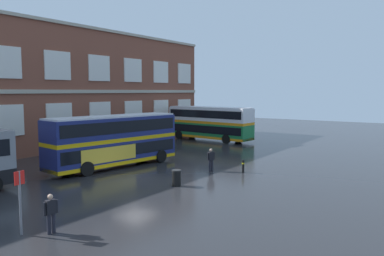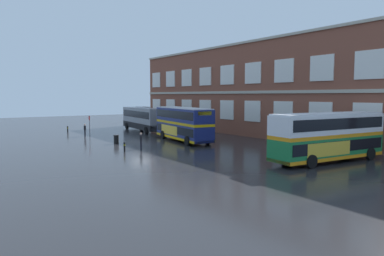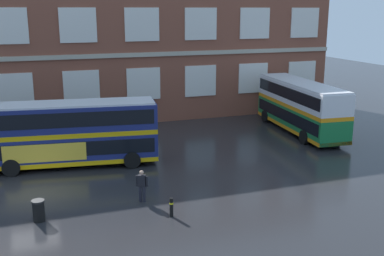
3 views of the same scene
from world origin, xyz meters
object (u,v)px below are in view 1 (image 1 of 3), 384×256
Objects in this scene: double_decker_middle at (210,123)px; station_litter_bin at (177,178)px; safety_bollard_west at (243,166)px; waiting_passenger at (211,159)px; bus_stand_flag at (20,196)px; second_passenger at (51,212)px; double_decker_near at (114,140)px.

double_decker_middle is 22.89m from station_litter_bin.
safety_bollard_west is (5.99, -1.63, -0.03)m from station_litter_bin.
safety_bollard_west is (-14.42, -11.86, -1.66)m from double_decker_middle.
waiting_passenger is 1.65× the size of station_litter_bin.
station_litter_bin is at bearing -153.38° from double_decker_middle.
double_decker_middle is 32.24m from bus_stand_flag.
waiting_passenger is at bearing 0.80° from bus_stand_flag.
station_litter_bin is at bearing -173.31° from waiting_passenger.
double_decker_middle is at bearing 19.79° from second_passenger.
second_passenger is (-14.59, -1.13, 0.00)m from waiting_passenger.
double_decker_near is 10.92× the size of station_litter_bin.
second_passenger is (-11.61, -8.25, -1.22)m from double_decker_near.
double_decker_middle is 18.13m from waiting_passenger.
bus_stand_flag is (-12.39, -7.34, -0.51)m from double_decker_near.
waiting_passenger is 2.44m from safety_bollard_west.
double_decker_near reaches higher than bus_stand_flag.
second_passenger is at bearing -144.58° from double_decker_near.
station_litter_bin is at bearing 164.75° from safety_bollard_west.
bus_stand_flag is (-0.79, 0.91, 0.70)m from second_passenger.
double_decker_near is 14.29m from second_passenger.
double_decker_near is 1.01× the size of double_decker_middle.
double_decker_middle is at bearing 32.17° from waiting_passenger.
double_decker_near is 8.17m from station_litter_bin.
bus_stand_flag is (-15.38, -0.21, 0.70)m from waiting_passenger.
station_litter_bin is at bearing -105.29° from double_decker_near.
bus_stand_flag reaches higher than waiting_passenger.
station_litter_bin reaches higher than safety_bollard_west.
bus_stand_flag reaches higher than second_passenger.
waiting_passenger is at bearing -67.25° from double_decker_near.
second_passenger is at bearing -175.58° from waiting_passenger.
double_decker_near is 18.47m from double_decker_middle.
safety_bollard_west is (15.48, -1.10, -0.44)m from second_passenger.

